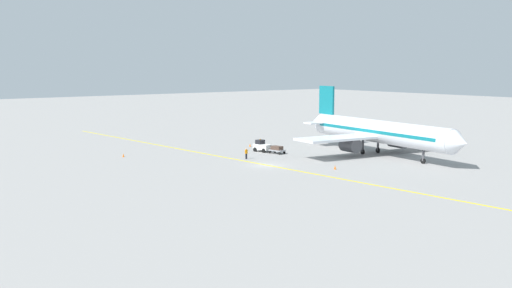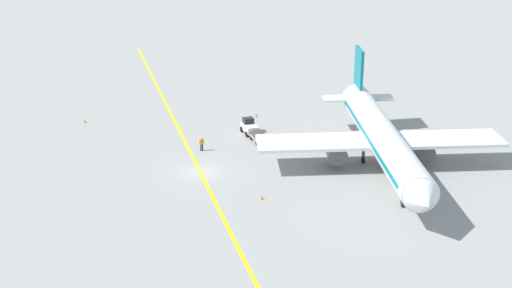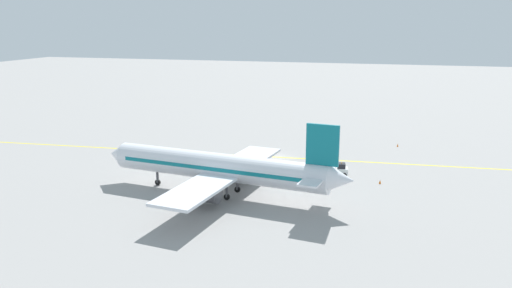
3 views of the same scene
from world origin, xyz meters
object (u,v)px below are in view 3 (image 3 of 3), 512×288
object	(u,v)px
airplane_at_gate	(221,168)
traffic_cone_near_nose	(220,160)
traffic_cone_by_wingtip	(380,182)
baggage_cart_trailing	(316,170)
traffic_cone_mid_apron	(398,145)
ground_crew_worker	(314,156)
baggage_tug_white	(338,170)

from	to	relation	value
airplane_at_gate	traffic_cone_near_nose	distance (m)	16.29
traffic_cone_by_wingtip	baggage_cart_trailing	bearing A→B (deg)	80.54
traffic_cone_near_nose	traffic_cone_mid_apron	bearing A→B (deg)	-56.61
traffic_cone_near_nose	ground_crew_worker	bearing A→B (deg)	-73.67
ground_crew_worker	traffic_cone_mid_apron	xyz separation A→B (m)	(14.14, -13.24, -0.63)
traffic_cone_near_nose	traffic_cone_by_wingtip	xyz separation A→B (m)	(-4.54, -25.71, 0.00)
baggage_tug_white	ground_crew_worker	xyz separation A→B (m)	(6.78, 4.78, 0.01)
baggage_tug_white	traffic_cone_mid_apron	xyz separation A→B (m)	(20.92, -8.46, -0.63)
airplane_at_gate	ground_crew_worker	distance (m)	21.50
baggage_cart_trailing	ground_crew_worker	size ratio (longest dim) A/B	1.66
traffic_cone_by_wingtip	airplane_at_gate	bearing A→B (deg)	117.28
baggage_cart_trailing	traffic_cone_near_nose	xyz separation A→B (m)	(2.97, 16.30, -0.49)
ground_crew_worker	traffic_cone_by_wingtip	bearing A→B (deg)	-129.05
traffic_cone_near_nose	traffic_cone_by_wingtip	size ratio (longest dim) A/B	1.00
traffic_cone_near_nose	traffic_cone_mid_apron	size ratio (longest dim) A/B	1.00
baggage_cart_trailing	traffic_cone_by_wingtip	size ratio (longest dim) A/B	5.07
baggage_cart_trailing	traffic_cone_by_wingtip	bearing A→B (deg)	-99.46
airplane_at_gate	baggage_tug_white	size ratio (longest dim) A/B	11.10
traffic_cone_mid_apron	traffic_cone_by_wingtip	world-z (taller)	same
baggage_tug_white	ground_crew_worker	world-z (taller)	baggage_tug_white
baggage_tug_white	baggage_cart_trailing	distance (m)	3.30
baggage_cart_trailing	traffic_cone_by_wingtip	world-z (taller)	baggage_cart_trailing
ground_crew_worker	airplane_at_gate	bearing A→B (deg)	154.50
traffic_cone_mid_apron	airplane_at_gate	bearing A→B (deg)	146.11
traffic_cone_mid_apron	traffic_cone_by_wingtip	distance (m)	23.13
baggage_cart_trailing	traffic_cone_near_nose	world-z (taller)	baggage_cart_trailing
traffic_cone_mid_apron	traffic_cone_by_wingtip	bearing A→B (deg)	174.26
ground_crew_worker	traffic_cone_near_nose	distance (m)	15.41
traffic_cone_near_nose	baggage_tug_white	bearing A→B (deg)	-97.14
baggage_tug_white	baggage_cart_trailing	size ratio (longest dim) A/B	1.15
baggage_tug_white	ground_crew_worker	distance (m)	8.30
ground_crew_worker	traffic_cone_by_wingtip	distance (m)	14.09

